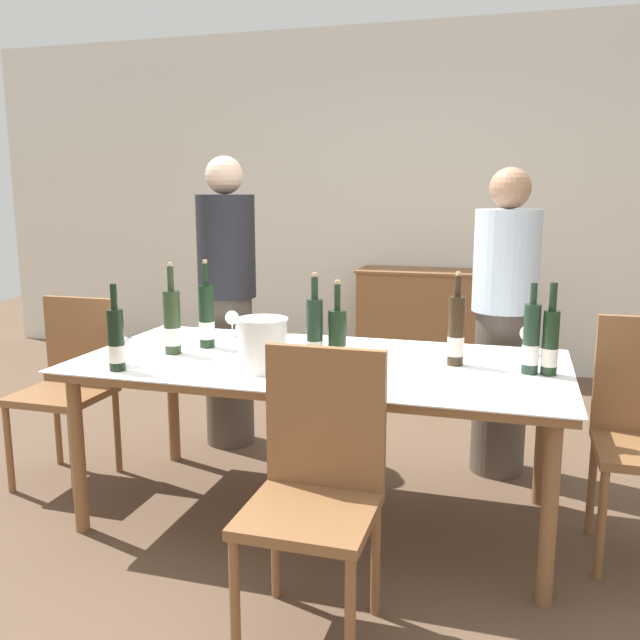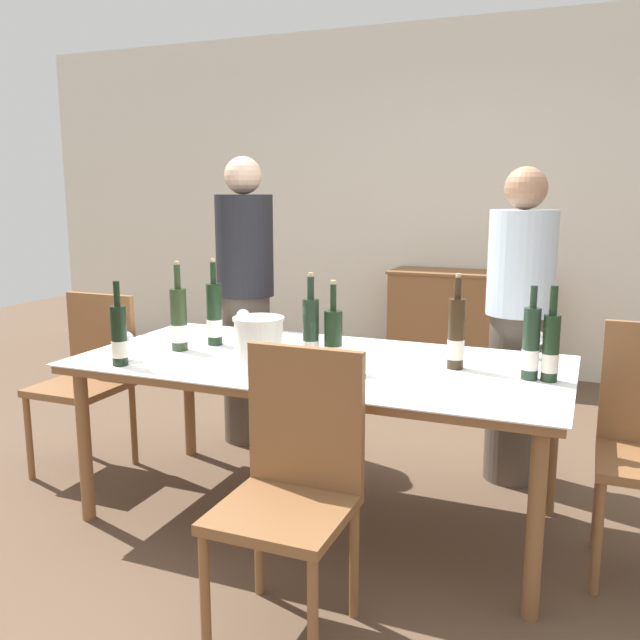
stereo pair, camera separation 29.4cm
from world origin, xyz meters
name	(u,v)px [view 2 (the right image)]	position (x,y,z in m)	size (l,w,h in m)	color
ground_plane	(320,516)	(0.00, 0.00, 0.00)	(12.00, 12.00, 0.00)	brown
back_wall	(455,200)	(0.00, 2.92, 1.40)	(8.00, 0.10, 2.80)	silver
sideboard_cabinet	(462,325)	(0.15, 2.63, 0.43)	(1.15, 0.46, 0.85)	brown
dining_table	(320,373)	(0.00, 0.00, 0.68)	(2.12, 1.03, 0.74)	brown
ice_bucket	(259,342)	(-0.18, -0.23, 0.85)	(0.21, 0.21, 0.22)	white
wine_bottle_0	(311,336)	(0.02, -0.16, 0.88)	(0.07, 0.07, 0.41)	#1E3323
wine_bottle_1	(214,316)	(-0.59, 0.10, 0.88)	(0.07, 0.07, 0.42)	black
wine_bottle_2	(179,321)	(-0.68, -0.07, 0.88)	(0.08, 0.08, 0.42)	#28381E
wine_bottle_3	(456,335)	(0.58, 0.08, 0.88)	(0.07, 0.07, 0.40)	#332314
wine_bottle_4	(119,337)	(-0.76, -0.40, 0.86)	(0.07, 0.07, 0.36)	black
wine_bottle_5	(551,348)	(0.95, 0.03, 0.87)	(0.07, 0.07, 0.38)	black
wine_bottle_6	(531,346)	(0.88, 0.03, 0.87)	(0.07, 0.07, 0.37)	#1E3323
wine_bottle_7	(333,342)	(0.11, -0.14, 0.86)	(0.08, 0.08, 0.38)	black
wine_glass_0	(243,317)	(-0.57, 0.34, 0.83)	(0.07, 0.07, 0.14)	white
wine_glass_1	(536,339)	(0.87, 0.37, 0.83)	(0.07, 0.07, 0.13)	white
wine_glass_2	(126,341)	(-0.78, -0.32, 0.83)	(0.07, 0.07, 0.13)	white
wine_glass_3	(325,361)	(0.19, -0.42, 0.85)	(0.08, 0.08, 0.16)	white
wine_glass_4	(248,328)	(-0.37, 0.04, 0.85)	(0.08, 0.08, 0.15)	white
chair_left_end	(90,369)	(-1.36, 0.09, 0.54)	(0.42, 0.42, 0.93)	brown
chair_near_front	(294,474)	(0.21, -0.74, 0.54)	(0.42, 0.42, 0.95)	brown
person_host	(246,302)	(-0.78, 0.76, 0.84)	(0.33, 0.33, 1.66)	#51473D
person_guest_left	(518,328)	(0.76, 0.77, 0.79)	(0.33, 0.33, 1.59)	#51473D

